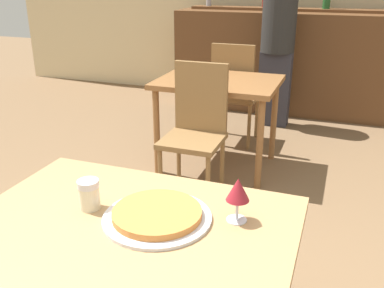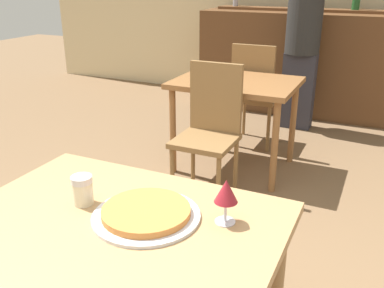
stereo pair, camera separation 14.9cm
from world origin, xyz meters
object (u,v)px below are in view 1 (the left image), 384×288
at_px(cheese_shaker, 89,194).
at_px(person_standing, 278,42).
at_px(pizza_tray, 157,215).
at_px(wine_glass, 238,191).
at_px(chair_far_side_front, 196,124).
at_px(chair_far_side_back, 234,89).

xyz_separation_m(cheese_shaker, person_standing, (0.13, 3.28, 0.09)).
distance_m(pizza_tray, wine_glass, 0.29).
xyz_separation_m(chair_far_side_front, person_standing, (0.25, 1.76, 0.33)).
relative_size(chair_far_side_back, person_standing, 0.59).
distance_m(chair_far_side_front, wine_glass, 1.58).
bearing_deg(person_standing, chair_far_side_back, -109.36).
bearing_deg(person_standing, wine_glass, -83.01).
relative_size(chair_far_side_front, chair_far_side_back, 1.00).
xyz_separation_m(chair_far_side_back, pizza_tray, (0.38, -2.55, 0.20)).
bearing_deg(chair_far_side_back, pizza_tray, 98.55).
xyz_separation_m(pizza_tray, wine_glass, (0.26, 0.09, 0.10)).
distance_m(chair_far_side_back, wine_glass, 2.56).
xyz_separation_m(chair_far_side_back, person_standing, (0.25, 0.72, 0.33)).
height_order(chair_far_side_back, person_standing, person_standing).
bearing_deg(pizza_tray, wine_glass, 18.61).
xyz_separation_m(chair_far_side_back, wine_glass, (0.64, -2.46, 0.30)).
distance_m(person_standing, wine_glass, 3.20).
bearing_deg(chair_far_side_back, cheese_shaker, 92.81).
height_order(cheese_shaker, wine_glass, wine_glass).
xyz_separation_m(chair_far_side_back, cheese_shaker, (0.13, -2.56, 0.24)).
distance_m(chair_far_side_back, person_standing, 0.83).
height_order(chair_far_side_front, cheese_shaker, chair_far_side_front).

